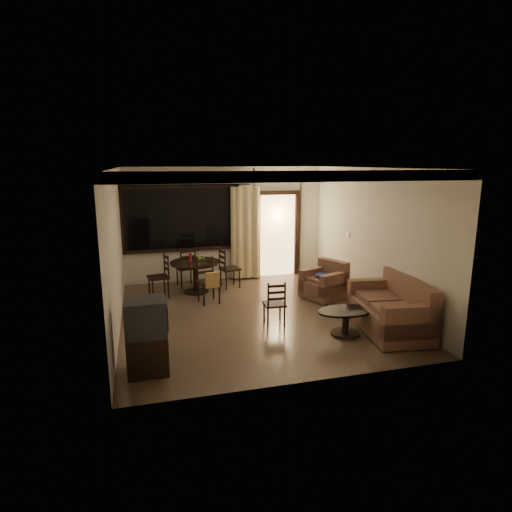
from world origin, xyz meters
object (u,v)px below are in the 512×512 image
object	(u,v)px
dining_chair_south	(209,289)
tv_cabinet	(147,336)
coffee_table	(346,318)
dining_table	(195,268)
armchair	(325,283)
sofa	(392,310)
dining_chair_north	(186,275)
side_chair	(274,312)
dining_chair_east	(230,276)
dining_chair_west	(159,285)

from	to	relation	value
dining_chair_south	tv_cabinet	world-z (taller)	tv_cabinet
coffee_table	dining_table	bearing A→B (deg)	124.50
dining_table	armchair	size ratio (longest dim) A/B	1.11
tv_cabinet	coffee_table	world-z (taller)	tv_cabinet
dining_chair_south	armchair	xyz separation A→B (m)	(2.51, -0.31, 0.02)
sofa	coffee_table	bearing A→B (deg)	-176.11
dining_table	dining_chair_north	xyz separation A→B (m)	(-0.16, 0.53, -0.28)
sofa	side_chair	xyz separation A→B (m)	(-1.92, 0.78, -0.12)
dining_chair_east	tv_cabinet	bearing A→B (deg)	141.51
dining_chair_west	tv_cabinet	world-z (taller)	tv_cabinet
tv_cabinet	sofa	xyz separation A→B (m)	(4.16, 0.45, -0.17)
dining_chair_north	side_chair	world-z (taller)	dining_chair_north
dining_chair_east	coffee_table	xyz separation A→B (m)	(1.34, -3.31, 0.01)
tv_cabinet	coffee_table	distance (m)	3.35
dining_chair_west	sofa	world-z (taller)	dining_chair_west
dining_chair_west	side_chair	size ratio (longest dim) A/B	1.12
dining_chair_east	side_chair	xyz separation A→B (m)	(0.29, -2.59, -0.03)
dining_table	dining_chair_west	xyz separation A→B (m)	(-0.82, -0.17, -0.28)
tv_cabinet	armchair	distance (m)	4.57
armchair	dining_chair_south	bearing A→B (deg)	150.22
dining_chair_west	armchair	bearing A→B (deg)	62.91
tv_cabinet	dining_chair_west	bearing A→B (deg)	84.48
dining_table	coffee_table	distance (m)	3.83
dining_chair_south	side_chair	xyz separation A→B (m)	(0.94, -1.58, -0.05)
dining_chair_east	armchair	bearing A→B (deg)	-136.69
coffee_table	tv_cabinet	bearing A→B (deg)	-171.20
sofa	armchair	world-z (taller)	sofa
dining_chair_west	armchair	world-z (taller)	dining_chair_west
dining_chair_south	coffee_table	world-z (taller)	dining_chair_south
dining_chair_west	dining_chair_south	distance (m)	1.20
tv_cabinet	side_chair	bearing A→B (deg)	28.38
side_chair	dining_chair_north	bearing A→B (deg)	-63.55
dining_chair_north	armchair	bearing A→B (deg)	137.90
dining_table	dining_chair_north	distance (m)	0.62
dining_chair_west	dining_chair_south	bearing A→B (deg)	44.30
dining_table	coffee_table	xyz separation A→B (m)	(2.16, -3.15, -0.27)
dining_chair_north	sofa	xyz separation A→B (m)	(3.18, -3.74, 0.09)
dining_chair_west	armchair	distance (m)	3.63
dining_chair_south	coffee_table	xyz separation A→B (m)	(2.00, -2.30, -0.01)
dining_chair_south	side_chair	size ratio (longest dim) A/B	1.12
dining_chair_east	dining_chair_south	size ratio (longest dim) A/B	1.00
armchair	side_chair	xyz separation A→B (m)	(-1.56, -1.27, -0.07)
dining_chair_east	dining_chair_north	world-z (taller)	same
dining_chair_west	coffee_table	xyz separation A→B (m)	(2.98, -2.98, 0.01)
dining_chair_west	coffee_table	distance (m)	4.22
dining_chair_north	tv_cabinet	world-z (taller)	tv_cabinet
dining_chair_north	coffee_table	xyz separation A→B (m)	(2.32, -3.68, 0.01)
dining_chair_south	armchair	size ratio (longest dim) A/B	0.93
coffee_table	dining_chair_north	bearing A→B (deg)	122.22
dining_table	sofa	bearing A→B (deg)	-46.67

